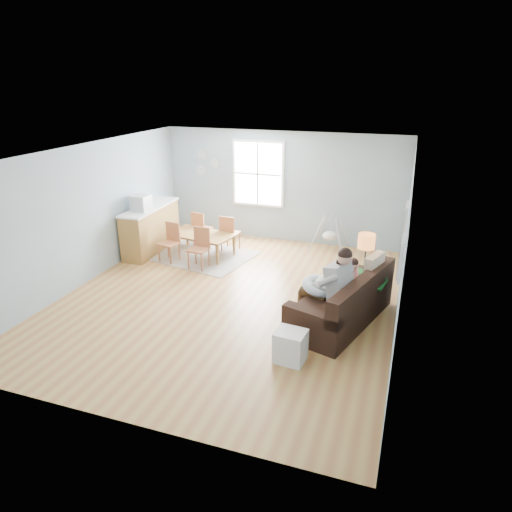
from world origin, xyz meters
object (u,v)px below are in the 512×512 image
at_px(sofa, 344,305).
at_px(storage_cube, 290,346).
at_px(father, 330,284).
at_px(chair_ne, 229,231).
at_px(baby_swing, 330,235).
at_px(chair_se, 200,245).
at_px(monitor, 141,203).
at_px(dining_table, 201,245).
at_px(toddler, 347,276).
at_px(chair_nw, 200,227).
at_px(floor_lamp, 366,248).
at_px(counter, 151,228).
at_px(chair_sw, 171,240).

distance_m(sofa, storage_cube, 1.52).
bearing_deg(father, chair_ne, 136.19).
bearing_deg(sofa, baby_swing, 104.40).
xyz_separation_m(chair_se, baby_swing, (2.47, 1.91, -0.11)).
distance_m(sofa, monitor, 5.18).
xyz_separation_m(dining_table, chair_ne, (0.51, 0.47, 0.23)).
xyz_separation_m(toddler, chair_nw, (-3.88, 2.42, -0.27)).
bearing_deg(monitor, toddler, -16.04).
bearing_deg(dining_table, floor_lamp, -10.62).
distance_m(toddler, chair_se, 3.51).
relative_size(floor_lamp, counter, 0.73).
distance_m(dining_table, monitor, 1.63).
relative_size(sofa, chair_nw, 2.81).
bearing_deg(dining_table, chair_se, -54.63).
relative_size(father, baby_swing, 1.62).
xyz_separation_m(father, chair_nw, (-3.67, 2.90, -0.30)).
xyz_separation_m(father, dining_table, (-3.38, 2.28, -0.51)).
xyz_separation_m(chair_sw, chair_ne, (1.02, 0.94, 0.01)).
bearing_deg(storage_cube, chair_nw, 129.45).
relative_size(father, floor_lamp, 1.02).
distance_m(sofa, chair_nw, 4.71).
bearing_deg(monitor, father, -22.09).
height_order(father, chair_ne, father).
xyz_separation_m(storage_cube, baby_swing, (-0.28, 4.71, 0.15)).
bearing_deg(storage_cube, chair_sw, 140.21).
height_order(toddler, storage_cube, toddler).
bearing_deg(dining_table, chair_ne, 53.01).
distance_m(toddler, dining_table, 4.04).
relative_size(sofa, father, 1.65).
relative_size(chair_sw, counter, 0.45).
bearing_deg(chair_sw, monitor, 175.07).
bearing_deg(sofa, floor_lamp, 66.54).
relative_size(chair_se, baby_swing, 0.99).
relative_size(chair_se, counter, 0.45).
xyz_separation_m(floor_lamp, baby_swing, (-1.07, 2.78, -0.79)).
relative_size(floor_lamp, chair_sw, 1.64).
bearing_deg(chair_ne, sofa, -38.83).
distance_m(floor_lamp, chair_ne, 3.91).
relative_size(counter, monitor, 4.98).
height_order(father, dining_table, father).
bearing_deg(chair_sw, dining_table, 42.87).
distance_m(floor_lamp, dining_table, 4.21).
distance_m(storage_cube, counter, 5.47).
height_order(father, chair_se, father).
distance_m(dining_table, chair_sw, 0.73).
bearing_deg(counter, baby_swing, 18.30).
relative_size(chair_sw, chair_se, 0.98).
bearing_deg(sofa, father, -131.02).
relative_size(chair_sw, chair_ne, 0.98).
relative_size(chair_sw, monitor, 2.22).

